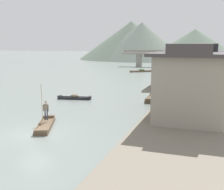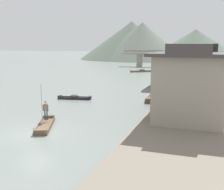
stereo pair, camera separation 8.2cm
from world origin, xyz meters
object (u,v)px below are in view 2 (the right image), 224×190
at_px(boatman_person, 45,108).
at_px(house_waterfront_nearest, 189,84).
at_px(boat_foreground_poled, 45,125).
at_px(boat_midriver_drifting, 75,97).
at_px(house_waterfront_second, 197,75).
at_px(stone_bridge, 166,56).
at_px(boat_moored_far, 152,98).
at_px(boat_moored_third, 162,84).
at_px(house_waterfront_tall, 195,70).
at_px(boat_moored_second, 142,71).
at_px(boat_moored_nearest, 173,76).

height_order(boatman_person, house_waterfront_nearest, house_waterfront_nearest).
height_order(boat_foreground_poled, boat_midriver_drifting, boat_midriver_drifting).
xyz_separation_m(boat_midriver_drifting, house_waterfront_second, (14.41, -1.56, 3.42)).
bearing_deg(stone_bridge, boat_moored_far, -83.02).
height_order(boat_moored_third, house_waterfront_tall, house_waterfront_tall).
distance_m(boatman_person, house_waterfront_nearest, 11.94).
xyz_separation_m(boat_moored_second, stone_bridge, (3.05, 15.44, 2.92)).
xyz_separation_m(boat_moored_far, house_waterfront_tall, (4.72, 2.22, 3.45)).
xyz_separation_m(boatman_person, boat_midriver_drifting, (-2.76, 10.87, -1.25)).
bearing_deg(house_waterfront_second, house_waterfront_tall, 95.07).
height_order(boat_moored_third, boat_moored_far, boat_moored_far).
height_order(boat_midriver_drifting, house_waterfront_tall, house_waterfront_tall).
distance_m(boat_moored_far, house_waterfront_nearest, 12.26).
bearing_deg(boat_moored_third, house_waterfront_second, -70.04).
bearing_deg(stone_bridge, boat_moored_second, -101.18).
relative_size(boat_moored_third, boat_midriver_drifting, 0.84).
xyz_separation_m(house_waterfront_nearest, house_waterfront_second, (0.27, 6.44, -0.01)).
height_order(house_waterfront_nearest, stone_bridge, house_waterfront_nearest).
relative_size(boat_foreground_poled, boat_moored_nearest, 0.85).
height_order(boat_foreground_poled, house_waterfront_tall, house_waterfront_tall).
relative_size(boat_moored_third, house_waterfront_tall, 0.58).
bearing_deg(boat_midriver_drifting, boat_foreground_poled, -75.11).
bearing_deg(boat_midriver_drifting, boat_moored_far, 16.10).
distance_m(boat_moored_nearest, boat_midriver_drifting, 29.33).
distance_m(boatman_person, house_waterfront_second, 15.07).
xyz_separation_m(boat_foreground_poled, boat_midriver_drifting, (-3.06, 11.51, 0.06)).
bearing_deg(boat_moored_second, boat_foreground_poled, -86.45).
bearing_deg(boat_midriver_drifting, stone_bridge, 86.42).
height_order(house_waterfront_tall, stone_bridge, house_waterfront_tall).
height_order(boatman_person, boat_moored_second, boatman_person).
xyz_separation_m(boatman_person, house_waterfront_second, (11.65, 9.31, 2.18)).
bearing_deg(boat_moored_far, house_waterfront_tall, 25.19).
distance_m(boat_moored_second, boat_moored_far, 34.17).
bearing_deg(boat_moored_far, boat_moored_second, 105.24).
xyz_separation_m(boat_moored_third, house_waterfront_nearest, (6.08, -23.90, 3.51)).
xyz_separation_m(boat_foreground_poled, boat_moored_far, (6.06, 14.14, 0.04)).
height_order(boat_moored_far, house_waterfront_second, house_waterfront_second).
distance_m(boatman_person, house_waterfront_tall, 19.36).
xyz_separation_m(boat_foreground_poled, house_waterfront_nearest, (11.09, 3.50, 3.49)).
bearing_deg(boat_moored_far, boat_moored_third, 94.52).
xyz_separation_m(boat_moored_third, boat_midriver_drifting, (-8.07, -15.89, 0.08)).
bearing_deg(boat_moored_third, boat_moored_far, -85.48).
distance_m(boat_moored_second, house_waterfront_nearest, 45.93).
height_order(boat_foreground_poled, boat_moored_far, boat_moored_far).
bearing_deg(boat_moored_far, boat_midriver_drifting, -163.90).
bearing_deg(boatman_person, boat_moored_nearest, 81.98).
bearing_deg(boat_foreground_poled, boat_moored_second, 93.55).
bearing_deg(house_waterfront_nearest, boat_moored_nearest, 99.24).
bearing_deg(boatman_person, boat_midriver_drifting, 104.26).
height_order(boat_foreground_poled, boatman_person, boatman_person).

